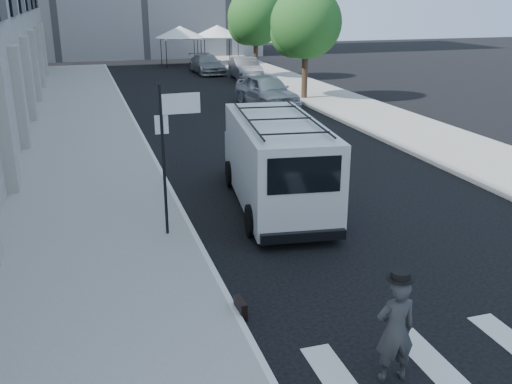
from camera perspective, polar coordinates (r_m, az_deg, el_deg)
ground at (r=11.57m, az=6.76°, el=-9.23°), size 120.00×120.00×0.00m
sidewalk_left at (r=25.83m, az=-16.91°, el=6.16°), size 4.50×48.00×0.15m
sidewalk_right at (r=32.58m, az=7.14°, el=9.35°), size 4.00×56.00×0.15m
sign_pole at (r=12.92m, az=-8.36°, el=6.31°), size 1.03×0.07×3.50m
tree_near at (r=31.72m, az=4.74°, el=16.26°), size 3.80×3.83×6.03m
tree_far at (r=40.21m, az=-0.24°, el=16.88°), size 3.80×3.83×6.03m
tent_left at (r=48.06m, az=-7.61°, el=15.56°), size 4.00×4.00×3.20m
tent_right at (r=49.20m, az=-3.90°, el=15.75°), size 4.00×4.00×3.20m
businessman at (r=8.78m, az=13.76°, el=-13.28°), size 0.64×0.45×1.67m
briefcase at (r=10.37m, az=-1.56°, el=-11.56°), size 0.14×0.45×0.34m
suitcase at (r=13.84m, az=-0.03°, el=-2.91°), size 0.28×0.41×1.06m
cargo_van at (r=15.40m, az=1.99°, el=3.08°), size 2.83×6.51×2.37m
parked_car_a at (r=29.87m, az=1.07°, el=10.09°), size 2.49×5.05×1.66m
parked_car_b at (r=39.97m, az=-1.08°, el=12.26°), size 2.03×4.78×1.53m
parked_car_c at (r=43.39m, az=-4.94°, el=12.61°), size 2.10×4.79×1.37m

